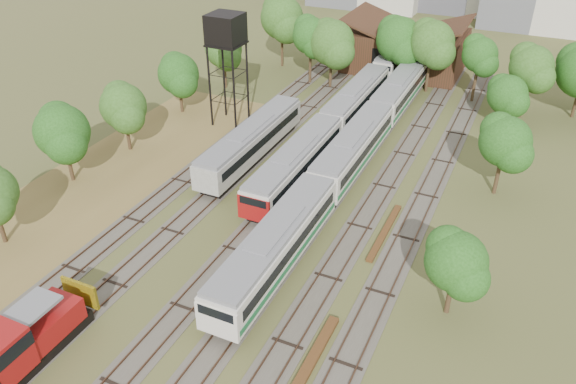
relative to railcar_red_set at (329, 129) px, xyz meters
The scene contains 15 objects.
ground 31.06m from the railcar_red_set, 86.30° to the right, with size 240.00×240.00×0.00m, color #475123.
dry_grass_patch 28.03m from the railcar_red_set, 124.90° to the right, with size 14.00×60.00×0.04m, color brown.
tracks 6.37m from the railcar_red_set, 77.34° to the right, with size 24.60×80.00×0.19m.
railcar_red_set is the anchor object (origin of this frame).
railcar_green_set 5.48m from the railcar_red_set, 43.06° to the right, with size 3.09×52.08×3.82m.
railcar_rear 27.25m from the railcar_red_set, 90.00° to the left, with size 2.79×16.07×3.44m.
shunter_locomotive 36.33m from the railcar_red_set, 99.51° to the right, with size 2.95×8.10×3.86m.
old_grey_coach 8.63m from the railcar_red_set, 134.04° to the right, with size 2.90×18.00×3.58m.
water_tower 15.15m from the railcar_red_set, behind, with size 3.62×3.62×12.50m.
rail_pile_near 31.19m from the railcar_red_set, 71.27° to the right, with size 0.67×10.06×0.34m, color brown.
rail_pile_far 16.80m from the railcar_red_set, 52.36° to the right, with size 0.53×8.53×0.28m, color brown.
maintenance_shed 27.08m from the railcar_red_set, 87.88° to the left, with size 16.45×11.55×7.58m.
tree_band_left 23.83m from the railcar_red_set, 141.42° to the right, with size 7.94×55.33×8.03m.
tree_band_far 19.85m from the railcar_red_set, 75.59° to the left, with size 48.52×10.96×10.00m.
tree_band_right 17.27m from the railcar_red_set, ahead, with size 5.77×37.46×7.60m.
Camera 1 is at (16.85, -20.14, 27.46)m, focal length 35.00 mm.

